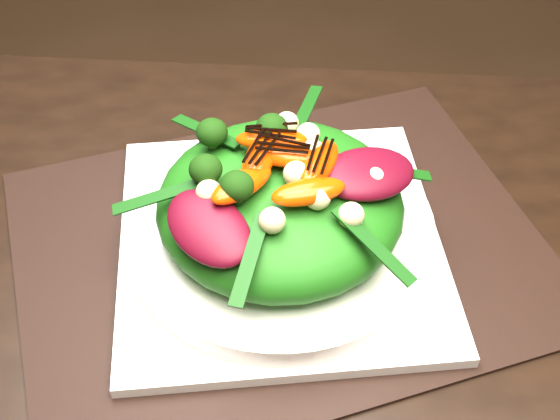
# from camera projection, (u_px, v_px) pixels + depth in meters

# --- Properties ---
(placemat) EXTENTS (0.55, 0.49, 0.00)m
(placemat) POSITION_uv_depth(u_px,v_px,m) (280.00, 247.00, 0.66)
(placemat) COLOR black
(placemat) RESTS_ON dining_table
(plate_base) EXTENTS (0.32, 0.32, 0.01)m
(plate_base) POSITION_uv_depth(u_px,v_px,m) (280.00, 242.00, 0.65)
(plate_base) COLOR white
(plate_base) RESTS_ON placemat
(salad_bowl) EXTENTS (0.33, 0.33, 0.02)m
(salad_bowl) POSITION_uv_depth(u_px,v_px,m) (280.00, 230.00, 0.64)
(salad_bowl) COLOR white
(salad_bowl) RESTS_ON plate_base
(lettuce_mound) EXTENTS (0.26, 0.26, 0.07)m
(lettuce_mound) POSITION_uv_depth(u_px,v_px,m) (280.00, 203.00, 0.62)
(lettuce_mound) COLOR #206312
(lettuce_mound) RESTS_ON salad_bowl
(radicchio_leaf) EXTENTS (0.10, 0.08, 0.02)m
(radicchio_leaf) POSITION_uv_depth(u_px,v_px,m) (368.00, 174.00, 0.59)
(radicchio_leaf) COLOR #490714
(radicchio_leaf) RESTS_ON lettuce_mound
(orange_segment) EXTENTS (0.06, 0.05, 0.02)m
(orange_segment) POSITION_uv_depth(u_px,v_px,m) (288.00, 148.00, 0.60)
(orange_segment) COLOR #E43603
(orange_segment) RESTS_ON lettuce_mound
(broccoli_floret) EXTENTS (0.04, 0.04, 0.04)m
(broccoli_floret) POSITION_uv_depth(u_px,v_px,m) (201.00, 134.00, 0.61)
(broccoli_floret) COLOR black
(broccoli_floret) RESTS_ON lettuce_mound
(macadamia_nut) EXTENTS (0.03, 0.03, 0.02)m
(macadamia_nut) POSITION_uv_depth(u_px,v_px,m) (320.00, 200.00, 0.56)
(macadamia_nut) COLOR #F7F3AE
(macadamia_nut) RESTS_ON lettuce_mound
(balsamic_drizzle) EXTENTS (0.04, 0.02, 0.00)m
(balsamic_drizzle) POSITION_uv_depth(u_px,v_px,m) (288.00, 140.00, 0.60)
(balsamic_drizzle) COLOR black
(balsamic_drizzle) RESTS_ON orange_segment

